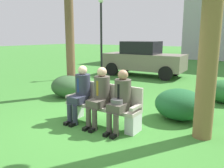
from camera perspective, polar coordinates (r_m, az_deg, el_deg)
ground_plane at (r=5.36m, az=-3.95°, el=-9.51°), size 80.00×80.00×0.00m
park_bench at (r=5.20m, az=-2.12°, el=-5.33°), size 1.78×0.44×0.90m
seated_man_left at (r=5.36m, az=-7.71°, el=-1.60°), size 0.34×0.72×1.28m
seated_man_middle at (r=5.02m, az=-3.04°, el=-2.38°), size 0.34×0.72×1.28m
seated_man_right at (r=4.73m, az=2.02°, el=-3.37°), size 0.34×0.72×1.27m
shrub_near_bench at (r=7.64m, az=-10.70°, el=-0.55°), size 1.10×1.01×0.69m
shrub_far_lawn at (r=5.72m, az=16.14°, el=-4.76°), size 1.16×1.06×0.72m
parked_car_near at (r=11.64m, az=7.63°, el=6.14°), size 3.98×1.89×1.68m
street_lamp at (r=11.19m, az=-2.65°, el=13.17°), size 0.24×0.24×3.65m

